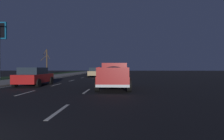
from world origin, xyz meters
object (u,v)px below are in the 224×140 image
Objects in this scene: pickup_truck at (114,75)px; sedan_tan at (95,72)px; bare_tree_far at (47,62)px; sedan_red at (34,76)px.

sedan_tan is at bearing 11.56° from pickup_truck.
pickup_truck is 0.99× the size of bare_tree_far.
bare_tree_far is (25.40, 14.77, 1.80)m from pickup_truck.
sedan_tan is (15.63, -3.21, 0.00)m from sedan_red.
pickup_truck is at bearing -149.82° from bare_tree_far.
pickup_truck is 29.44m from bare_tree_far.
pickup_truck is at bearing -106.79° from sedan_red.
pickup_truck is 1.23× the size of sedan_red.
bare_tree_far is at bearing 18.79° from sedan_red.
sedan_tan is at bearing -11.62° from sedan_red.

